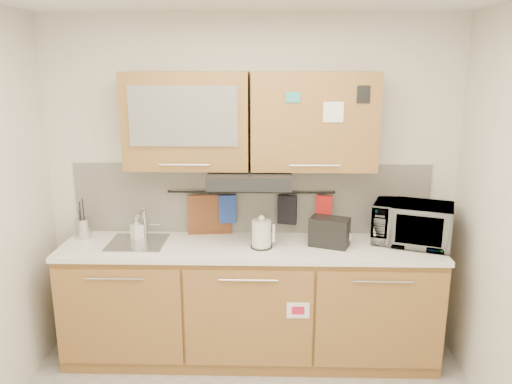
{
  "coord_description": "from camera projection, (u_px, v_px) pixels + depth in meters",
  "views": [
    {
      "loc": [
        0.14,
        -2.32,
        2.21
      ],
      "look_at": [
        0.05,
        1.05,
        1.36
      ],
      "focal_mm": 35.0,
      "sensor_mm": 36.0,
      "label": 1
    }
  ],
  "objects": [
    {
      "name": "wall_back",
      "position": [
        251.0,
        186.0,
        3.93
      ],
      "size": [
        3.2,
        0.0,
        3.2
      ],
      "primitive_type": "plane",
      "rotation": [
        1.57,
        0.0,
        0.0
      ],
      "color": "silver",
      "rests_on": "ground"
    },
    {
      "name": "base_cabinet",
      "position": [
        250.0,
        307.0,
        3.85
      ],
      "size": [
        2.8,
        0.64,
        0.88
      ],
      "color": "olive",
      "rests_on": "floor"
    },
    {
      "name": "countertop",
      "position": [
        250.0,
        247.0,
        3.73
      ],
      "size": [
        2.82,
        0.62,
        0.04
      ],
      "primitive_type": "cube",
      "color": "white",
      "rests_on": "base_cabinet"
    },
    {
      "name": "backsplash",
      "position": [
        251.0,
        198.0,
        3.95
      ],
      "size": [
        2.8,
        0.02,
        0.56
      ],
      "primitive_type": "cube",
      "color": "silver",
      "rests_on": "countertop"
    },
    {
      "name": "upper_cabinets",
      "position": [
        250.0,
        121.0,
        3.63
      ],
      "size": [
        1.82,
        0.37,
        0.7
      ],
      "color": "olive",
      "rests_on": "wall_back"
    },
    {
      "name": "range_hood",
      "position": [
        250.0,
        178.0,
        3.66
      ],
      "size": [
        0.6,
        0.46,
        0.1
      ],
      "primitive_type": "cube",
      "color": "black",
      "rests_on": "upper_cabinets"
    },
    {
      "name": "sink",
      "position": [
        138.0,
        242.0,
        3.76
      ],
      "size": [
        0.42,
        0.4,
        0.26
      ],
      "color": "silver",
      "rests_on": "countertop"
    },
    {
      "name": "utensil_rail",
      "position": [
        251.0,
        192.0,
        3.9
      ],
      "size": [
        1.3,
        0.02,
        0.02
      ],
      "primitive_type": "cylinder",
      "rotation": [
        0.0,
        1.57,
        0.0
      ],
      "color": "black",
      "rests_on": "backsplash"
    },
    {
      "name": "utensil_crock",
      "position": [
        84.0,
        228.0,
        3.87
      ],
      "size": [
        0.13,
        0.13,
        0.31
      ],
      "rotation": [
        0.0,
        0.0,
        0.09
      ],
      "color": "silver",
      "rests_on": "countertop"
    },
    {
      "name": "kettle",
      "position": [
        262.0,
        235.0,
        3.65
      ],
      "size": [
        0.18,
        0.16,
        0.25
      ],
      "rotation": [
        0.0,
        0.0,
        -0.0
      ],
      "color": "silver",
      "rests_on": "countertop"
    },
    {
      "name": "toaster",
      "position": [
        329.0,
        232.0,
        3.68
      ],
      "size": [
        0.32,
        0.25,
        0.21
      ],
      "rotation": [
        0.0,
        0.0,
        -0.35
      ],
      "color": "black",
      "rests_on": "countertop"
    },
    {
      "name": "microwave",
      "position": [
        412.0,
        224.0,
        3.72
      ],
      "size": [
        0.65,
        0.55,
        0.31
      ],
      "primitive_type": "imported",
      "rotation": [
        0.0,
        0.0,
        -0.35
      ],
      "color": "#999999",
      "rests_on": "countertop"
    },
    {
      "name": "soap_bottle",
      "position": [
        137.0,
        229.0,
        3.82
      ],
      "size": [
        0.11,
        0.11,
        0.17
      ],
      "primitive_type": "imported",
      "rotation": [
        0.0,
        0.0,
        0.75
      ],
      "color": "#999999",
      "rests_on": "countertop"
    },
    {
      "name": "cutting_board",
      "position": [
        210.0,
        221.0,
        3.95
      ],
      "size": [
        0.34,
        0.06,
        0.42
      ],
      "primitive_type": "cube",
      "rotation": [
        0.0,
        0.0,
        0.11
      ],
      "color": "brown",
      "rests_on": "utensil_rail"
    },
    {
      "name": "oven_mitt",
      "position": [
        227.0,
        209.0,
        3.92
      ],
      "size": [
        0.14,
        0.05,
        0.22
      ],
      "primitive_type": "cube",
      "rotation": [
        0.0,
        0.0,
        0.14
      ],
      "color": "#223F9C",
      "rests_on": "utensil_rail"
    },
    {
      "name": "dark_pouch",
      "position": [
        287.0,
        210.0,
        3.91
      ],
      "size": [
        0.15,
        0.08,
        0.23
      ],
      "primitive_type": "cube",
      "rotation": [
        0.0,
        0.0,
        -0.27
      ],
      "color": "black",
      "rests_on": "utensil_rail"
    },
    {
      "name": "pot_holder",
      "position": [
        324.0,
        205.0,
        3.89
      ],
      "size": [
        0.13,
        0.04,
        0.15
      ],
      "primitive_type": "cube",
      "rotation": [
        0.0,
        0.0,
        -0.2
      ],
      "color": "red",
      "rests_on": "utensil_rail"
    }
  ]
}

